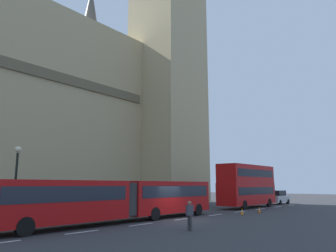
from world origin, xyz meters
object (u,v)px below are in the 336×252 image
Objects in this scene: double_decker_bus at (247,184)px; street_lamp at (16,178)px; pedestrian_near_cones at (190,214)px; traffic_cone_west at (242,212)px; traffic_cone_middle at (259,210)px; sedan_lead at (278,197)px; articulated_bus at (122,197)px.

double_decker_bus is 25.52m from street_lamp.
traffic_cone_west is at bearing 12.66° from pedestrian_near_cones.
pedestrian_near_cones reaches higher than traffic_cone_west.
double_decker_bus reaches higher than pedestrian_near_cones.
pedestrian_near_cones reaches higher than traffic_cone_middle.
sedan_lead is 7.59× the size of traffic_cone_middle.
articulated_bus is 32.12× the size of traffic_cone_middle.
double_decker_bus is at bearing 17.65° from pedestrian_near_cones.
articulated_bus is at bearing 160.74° from traffic_cone_west.
street_lamp is (-34.60, 4.22, 2.14)m from sedan_lead.
traffic_cone_middle is 14.19m from pedestrian_near_cones.
pedestrian_near_cones is (-0.23, -6.24, -0.83)m from articulated_bus.
sedan_lead is at bearing 15.82° from traffic_cone_middle.
double_decker_bus is 17.12× the size of traffic_cone_west.
articulated_bus reaches higher than pedestrian_near_cones.
street_lamp reaches higher than traffic_cone_west.
articulated_bus is at bearing -38.21° from street_lamp.
articulated_bus reaches higher than traffic_cone_middle.
street_lamp reaches higher than double_decker_bus.
street_lamp is at bearing 153.38° from traffic_cone_west.
articulated_bus is 19.42m from double_decker_bus.
pedestrian_near_cones is (-14.00, -2.24, 0.63)m from traffic_cone_middle.
double_decker_bus is (19.40, 0.00, 0.96)m from articulated_bus.
articulated_bus is 11.52m from traffic_cone_west.
double_decker_bus reaches higher than traffic_cone_middle.
street_lamp is (-16.51, 8.27, 2.77)m from traffic_cone_west.
traffic_cone_west is 2.99m from traffic_cone_middle.
traffic_cone_middle is at bearing -16.20° from articulated_bus.
sedan_lead is (9.48, 0.28, -1.80)m from double_decker_bus.
articulated_bus is at bearing -179.99° from double_decker_bus.
articulated_bus is 6.30m from pedestrian_near_cones.
articulated_bus is 3.54× the size of street_lamp.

